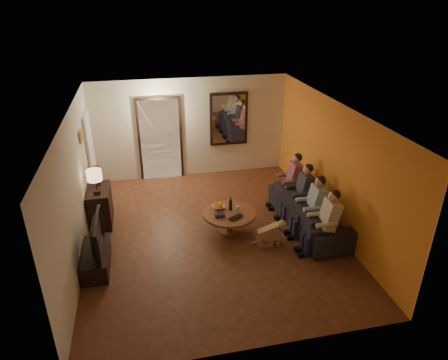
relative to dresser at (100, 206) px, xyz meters
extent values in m
cube|color=#482413|center=(2.25, -0.95, -0.39)|extent=(5.00, 6.00, 0.01)
cube|color=white|center=(2.25, -0.95, 2.21)|extent=(5.00, 6.00, 0.01)
cube|color=beige|center=(2.25, 2.05, 0.91)|extent=(5.00, 0.02, 2.60)
cube|color=beige|center=(2.25, -3.95, 0.91)|extent=(5.00, 0.02, 2.60)
cube|color=beige|center=(-0.25, -0.95, 0.91)|extent=(0.02, 6.00, 2.60)
cube|color=beige|center=(4.75, -0.95, 0.91)|extent=(0.02, 6.00, 2.60)
cube|color=orange|center=(4.74, -0.95, 0.91)|extent=(0.01, 6.00, 2.60)
cube|color=#FFE0A5|center=(1.45, 2.03, 0.66)|extent=(1.00, 0.06, 2.10)
cube|color=black|center=(1.45, 2.02, 0.66)|extent=(1.12, 0.04, 2.22)
cube|color=silver|center=(1.70, 2.03, 0.51)|extent=(0.45, 0.03, 1.70)
cube|color=black|center=(3.25, 2.01, 1.11)|extent=(1.00, 0.05, 1.40)
cube|color=white|center=(3.25, 1.98, 1.11)|extent=(0.86, 0.02, 1.26)
cube|color=white|center=(-0.21, 1.35, 0.63)|extent=(0.06, 0.85, 2.04)
cube|color=#B28C33|center=(-0.22, 0.35, 1.46)|extent=(0.03, 0.28, 0.24)
cube|color=brown|center=(-0.21, 0.35, 1.46)|extent=(0.01, 0.22, 0.18)
cube|color=black|center=(0.00, 0.00, 0.00)|extent=(0.45, 0.89, 0.79)
cube|color=black|center=(0.00, -1.61, -0.21)|extent=(0.45, 1.08, 0.36)
imported|color=black|center=(0.00, -1.61, 0.28)|extent=(1.09, 0.14, 0.63)
imported|color=black|center=(4.29, -1.10, -0.05)|extent=(2.42, 1.08, 0.69)
cylinder|color=brown|center=(2.59, -0.95, -0.17)|extent=(1.26, 1.26, 0.45)
imported|color=white|center=(2.41, -0.73, 0.09)|extent=(0.26, 0.26, 0.06)
cylinder|color=silver|center=(2.77, -0.90, 0.11)|extent=(0.06, 0.06, 0.10)
imported|color=black|center=(2.69, -1.23, 0.07)|extent=(0.39, 0.35, 0.03)
camera|label=1|loc=(1.01, -7.80, 4.15)|focal=32.00mm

